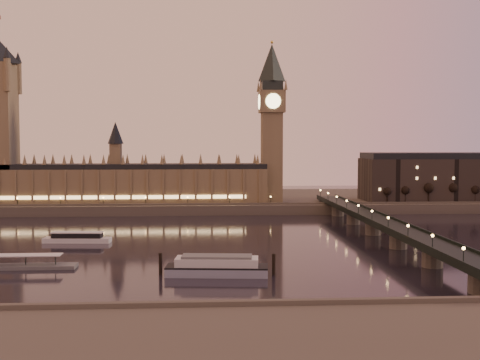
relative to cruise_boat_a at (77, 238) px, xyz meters
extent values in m
plane|color=black|center=(46.87, -4.80, -2.11)|extent=(700.00, 700.00, 0.00)
cube|color=#423D35|center=(76.87, 160.20, 0.89)|extent=(560.00, 130.00, 6.00)
cube|color=brown|center=(6.87, 116.20, 14.89)|extent=(180.00, 26.00, 22.00)
cube|color=black|center=(6.87, 116.20, 27.49)|extent=(180.00, 22.00, 3.20)
cube|color=#FFCC7F|center=(6.87, 102.70, 8.89)|extent=(153.00, 0.25, 2.20)
cube|color=brown|center=(100.87, 116.20, 32.89)|extent=(13.00, 13.00, 58.00)
cube|color=brown|center=(100.87, 116.20, 68.89)|extent=(16.00, 16.00, 14.00)
cylinder|color=#FFEAA5|center=(100.87, 108.02, 68.89)|extent=(9.60, 0.35, 9.60)
cylinder|color=#FFEAA5|center=(92.69, 116.20, 68.89)|extent=(0.35, 9.60, 9.60)
cube|color=black|center=(100.87, 116.20, 78.89)|extent=(13.00, 13.00, 6.00)
cone|color=black|center=(100.87, 116.20, 93.89)|extent=(17.68, 17.68, 24.00)
sphere|color=gold|center=(100.87, 116.20, 106.89)|extent=(2.00, 2.00, 2.00)
cube|color=black|center=(138.87, -4.80, 5.89)|extent=(13.00, 260.00, 2.00)
cube|color=black|center=(132.57, -4.80, 7.39)|extent=(0.60, 260.00, 1.00)
cube|color=black|center=(145.17, -4.80, 7.39)|extent=(0.60, 260.00, 1.00)
cube|color=black|center=(218.87, 122.20, 17.89)|extent=(110.00, 36.00, 28.00)
cube|color=black|center=(218.87, 122.20, 33.89)|extent=(108.00, 34.00, 4.00)
cylinder|color=black|center=(172.13, 104.20, 8.12)|extent=(0.70, 0.70, 8.44)
sphere|color=black|center=(172.13, 104.20, 12.53)|extent=(5.63, 5.63, 5.63)
cylinder|color=black|center=(186.56, 104.20, 8.12)|extent=(0.70, 0.70, 8.44)
sphere|color=black|center=(186.56, 104.20, 12.53)|extent=(5.63, 5.63, 5.63)
cylinder|color=black|center=(200.98, 104.20, 8.12)|extent=(0.70, 0.70, 8.44)
sphere|color=black|center=(200.98, 104.20, 12.53)|extent=(5.63, 5.63, 5.63)
cylinder|color=black|center=(215.41, 104.20, 8.12)|extent=(0.70, 0.70, 8.44)
sphere|color=black|center=(215.41, 104.20, 12.53)|extent=(5.63, 5.63, 5.63)
cylinder|color=black|center=(229.84, 104.20, 8.12)|extent=(0.70, 0.70, 8.44)
sphere|color=black|center=(229.84, 104.20, 12.53)|extent=(5.63, 5.63, 5.63)
cube|color=silver|center=(0.00, 0.00, -1.01)|extent=(30.30, 8.90, 2.19)
cube|color=black|center=(0.00, 0.00, 1.18)|extent=(22.47, 7.10, 2.19)
cube|color=silver|center=(0.00, 0.00, 2.47)|extent=(23.08, 7.41, 0.40)
cube|color=#838CA6|center=(61.10, -70.61, -0.72)|extent=(35.00, 12.93, 2.78)
cube|color=black|center=(61.10, -70.61, 0.94)|extent=(35.00, 12.93, 0.53)
cube|color=silver|center=(61.10, -70.61, 2.60)|extent=(28.51, 11.24, 2.78)
cube|color=#595B5E|center=(61.10, -70.61, 4.36)|extent=(24.15, 9.75, 0.75)
cylinder|color=black|center=(41.94, -67.72, 1.53)|extent=(1.18, 1.18, 7.27)
cylinder|color=black|center=(80.26, -71.49, 1.53)|extent=(1.18, 1.18, 7.27)
cube|color=#595B5E|center=(-10.99, -55.10, -1.48)|extent=(44.10, 7.35, 1.26)
cube|color=silver|center=(-12.04, -55.10, 2.67)|extent=(35.70, 6.30, 0.32)
camera|label=1|loc=(56.61, -271.13, 42.70)|focal=45.00mm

